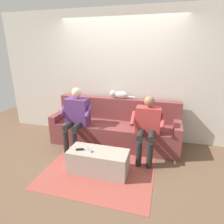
# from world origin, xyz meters

# --- Properties ---
(ground_plane) EXTENTS (8.00, 8.00, 0.00)m
(ground_plane) POSITION_xyz_m (0.00, 0.60, 0.00)
(ground_plane) COLOR brown
(back_wall) EXTENTS (5.54, 0.06, 2.67)m
(back_wall) POSITION_xyz_m (0.00, -0.57, 1.34)
(back_wall) COLOR beige
(back_wall) RESTS_ON ground
(couch) EXTENTS (2.58, 0.75, 0.91)m
(couch) POSITION_xyz_m (0.00, -0.15, 0.32)
(couch) COLOR brown
(couch) RESTS_ON ground
(coffee_table) EXTENTS (0.95, 0.40, 0.37)m
(coffee_table) POSITION_xyz_m (0.00, 0.91, 0.19)
(coffee_table) COLOR #A89E8E
(coffee_table) RESTS_ON ground
(person_left_seated) EXTENTS (0.58, 0.57, 1.13)m
(person_left_seated) POSITION_xyz_m (-0.69, 0.25, 0.64)
(person_left_seated) COLOR #B23838
(person_left_seated) RESTS_ON ground
(person_right_seated) EXTENTS (0.59, 0.57, 1.20)m
(person_right_seated) POSITION_xyz_m (0.69, 0.20, 0.68)
(person_right_seated) COLOR #5B3370
(person_right_seated) RESTS_ON ground
(cat_on_backrest) EXTENTS (0.54, 0.13, 0.17)m
(cat_on_backrest) POSITION_xyz_m (-0.01, -0.37, 0.99)
(cat_on_backrest) COLOR silver
(cat_on_backrest) RESTS_ON couch
(remote_black) EXTENTS (0.13, 0.07, 0.03)m
(remote_black) POSITION_xyz_m (0.29, 0.96, 0.39)
(remote_black) COLOR black
(remote_black) RESTS_ON coffee_table
(remote_gray) EXTENTS (0.13, 0.12, 0.02)m
(remote_gray) POSITION_xyz_m (0.13, 0.93, 0.38)
(remote_gray) COLOR gray
(remote_gray) RESTS_ON coffee_table
(floor_rug) EXTENTS (1.75, 1.62, 0.01)m
(floor_rug) POSITION_xyz_m (0.00, 0.78, 0.00)
(floor_rug) COLOR #9E473D
(floor_rug) RESTS_ON ground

